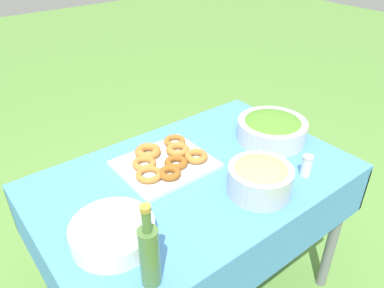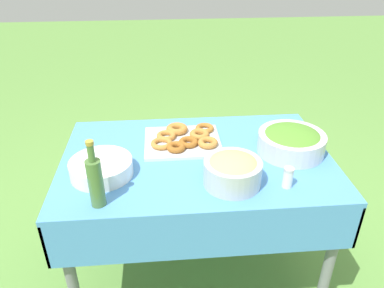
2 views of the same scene
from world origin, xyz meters
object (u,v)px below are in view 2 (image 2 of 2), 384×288
Objects in this scene: plate_stack at (101,168)px; olive_oil_bottle at (95,181)px; salad_bowl at (291,141)px; donut_platter at (184,139)px; pasta_bowl at (233,170)px.

olive_oil_bottle is (-0.01, 0.21, 0.08)m from plate_stack.
salad_bowl is 0.85× the size of donut_platter.
pasta_bowl is at bearing 116.20° from donut_platter.
salad_bowl is 1.12× the size of olive_oil_bottle.
plate_stack is 0.96× the size of olive_oil_bottle.
olive_oil_bottle is at bearing 51.35° from donut_platter.
olive_oil_bottle reaches higher than salad_bowl.
salad_bowl reaches higher than donut_platter.
plate_stack is (0.56, -0.11, -0.03)m from pasta_bowl.
plate_stack is at bearing 33.60° from donut_platter.
pasta_bowl is 0.65× the size of donut_platter.
pasta_bowl is 0.57m from plate_stack.
donut_platter is 0.60m from olive_oil_bottle.
pasta_bowl is (0.33, 0.23, 0.01)m from salad_bowl.
pasta_bowl reaches higher than plate_stack.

